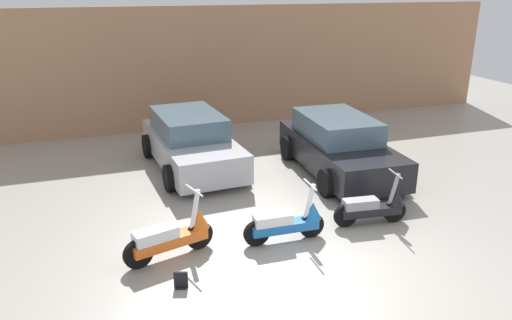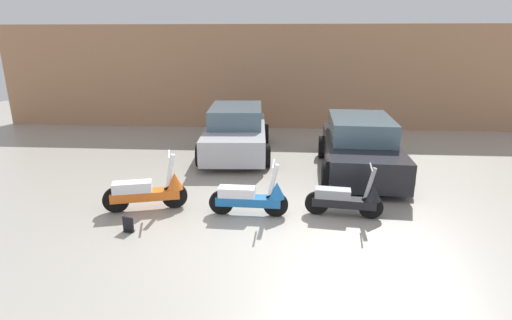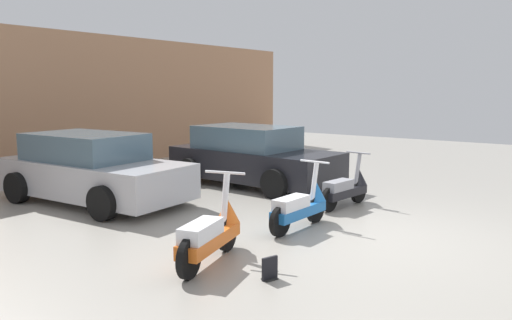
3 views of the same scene
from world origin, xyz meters
The scene contains 8 objects.
ground_plane centered at (0.00, 0.00, 0.00)m, with size 28.00×28.00×0.00m, color #9E998E.
wall_back centered at (0.00, 8.53, 1.75)m, with size 19.60×0.12×3.51m, color tan.
scooter_front_left centered at (-2.18, 1.23, 0.37)m, with size 1.48×0.69×1.06m.
scooter_front_right centered at (-0.28, 1.11, 0.35)m, with size 1.42×0.51×0.99m.
scooter_front_center centered at (1.41, 1.18, 0.34)m, with size 1.36×0.49×0.95m.
car_rear_left centered at (-1.04, 5.16, 0.61)m, with size 1.99×3.84×1.27m.
car_rear_center centered at (2.06, 3.76, 0.61)m, with size 1.97×3.85×1.28m.
placard_near_left_scooter centered at (-2.25, 0.33, 0.11)m, with size 0.20×0.16×0.26m.
Camera 2 is at (0.26, -5.44, 3.03)m, focal length 28.00 mm.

